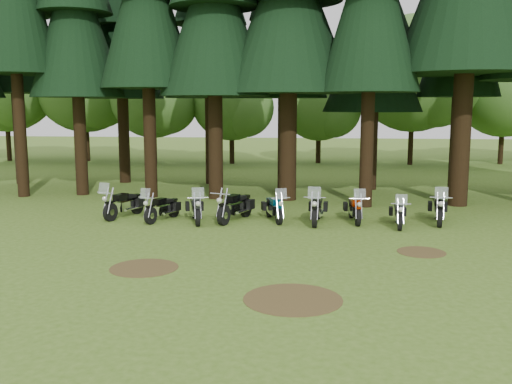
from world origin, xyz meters
The scene contains 22 objects.
ground centered at (0.00, 0.00, 0.00)m, with size 120.00×120.00×0.00m, color #436A1B.
pine_back_1 centered at (-9.26, 14.35, 9.71)m, with size 4.52×4.52×16.22m.
pine_back_4 centered at (4.04, 13.25, 8.25)m, with size 4.94×4.94×13.78m.
decid_0 centered at (-22.10, 25.26, 5.90)m, with size 8.00×7.78×10.00m.
decid_1 centered at (-15.99, 25.76, 5.83)m, with size 7.91×7.69×9.88m.
decid_2 centered at (-10.43, 24.78, 4.95)m, with size 6.72×6.53×8.40m.
decid_3 centered at (-4.71, 25.13, 4.51)m, with size 6.12×5.95×7.65m.
decid_4 centered at (1.58, 26.32, 4.37)m, with size 5.93×5.76×7.41m.
decid_5 centered at (8.29, 25.71, 6.23)m, with size 8.45×8.21×10.56m.
decid_6 centered at (14.85, 27.01, 5.20)m, with size 7.06×6.86×8.82m.
dirt_patch_0 centered at (-3.00, -2.00, 0.01)m, with size 1.80×1.80×0.01m, color #4C3D1E.
dirt_patch_1 centered at (4.50, 0.50, 0.01)m, with size 1.40×1.40×0.01m, color #4C3D1E.
dirt_patch_2 centered at (1.00, -4.00, 0.01)m, with size 2.20×2.20×0.01m, color #4C3D1E.
motorcycle_0 centered at (-5.86, 4.55, 0.49)m, with size 1.02×2.29×1.47m.
motorcycle_1 centered at (-4.24, 4.12, 0.45)m, with size 0.95×2.10×1.34m.
motorcycle_2 centered at (-2.95, 4.02, 0.48)m, with size 0.94×2.24×1.43m.
motorcycle_3 centered at (-1.55, 4.38, 0.51)m, with size 0.96×2.36×1.00m.
motorcycle_4 centered at (-0.13, 4.56, 0.45)m, with size 0.94×2.12×1.36m.
motorcycle_5 centered at (1.43, 4.33, 0.50)m, with size 0.51×2.37×1.49m.
motorcycle_6 centered at (2.81, 4.70, 0.46)m, with size 0.51×2.20×1.38m.
motorcycle_7 centered at (4.30, 4.08, 0.43)m, with size 0.42×2.06×1.29m.
motorcycle_8 centered at (5.81, 4.87, 0.49)m, with size 0.61×2.35×1.47m.
Camera 1 is at (1.58, -16.02, 4.20)m, focal length 40.00 mm.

